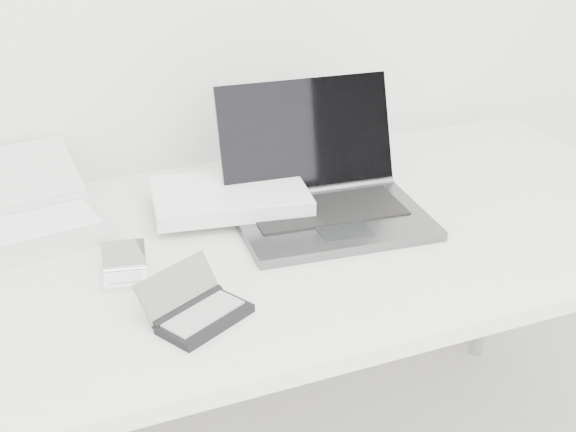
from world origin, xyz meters
name	(u,v)px	position (x,y,z in m)	size (l,w,h in m)	color
desk	(294,253)	(0.00, 1.55, 0.68)	(1.60, 0.80, 0.73)	white
laptop_large	(284,196)	(0.01, 1.64, 0.77)	(0.54, 0.41, 0.24)	#525457
netbook_open_white	(24,217)	(-0.48, 1.77, 0.75)	(0.33, 0.39, 0.10)	silver
pda_silver	(125,273)	(-0.34, 1.50, 0.74)	(0.09, 0.09, 0.06)	silver
palmtop_charcoal	(198,311)	(-0.26, 1.33, 0.75)	(0.19, 0.18, 0.07)	black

